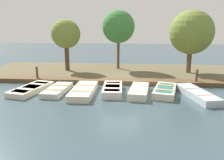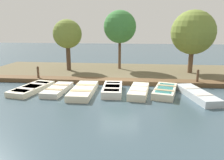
% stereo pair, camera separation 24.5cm
% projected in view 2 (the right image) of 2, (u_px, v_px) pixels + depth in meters
% --- Properties ---
extents(ground_plane, '(80.00, 80.00, 0.00)m').
position_uv_depth(ground_plane, '(120.00, 88.00, 14.01)').
color(ground_plane, '#384C56').
extents(shore_bank, '(8.00, 24.00, 0.14)m').
position_uv_depth(shore_bank, '(124.00, 72.00, 18.82)').
color(shore_bank, brown).
rests_on(shore_bank, ground_plane).
extents(dock_walkway, '(1.06, 19.10, 0.29)m').
position_uv_depth(dock_walkway, '(121.00, 81.00, 15.18)').
color(dock_walkway, brown).
rests_on(dock_walkway, ground_plane).
extents(rowboat_0, '(3.30, 1.84, 0.34)m').
position_uv_depth(rowboat_0, '(32.00, 88.00, 13.35)').
color(rowboat_0, beige).
rests_on(rowboat_0, ground_plane).
extents(rowboat_1, '(2.82, 1.17, 0.33)m').
position_uv_depth(rowboat_1, '(58.00, 89.00, 13.15)').
color(rowboat_1, beige).
rests_on(rowboat_1, ground_plane).
extents(rowboat_2, '(3.45, 1.27, 0.39)m').
position_uv_depth(rowboat_2, '(83.00, 90.00, 12.83)').
color(rowboat_2, beige).
rests_on(rowboat_2, ground_plane).
extents(rowboat_3, '(2.72, 1.23, 0.44)m').
position_uv_depth(rowboat_3, '(112.00, 89.00, 13.00)').
color(rowboat_3, silver).
rests_on(rowboat_3, ground_plane).
extents(rowboat_4, '(2.86, 1.30, 0.43)m').
position_uv_depth(rowboat_4, '(139.00, 91.00, 12.64)').
color(rowboat_4, beige).
rests_on(rowboat_4, ground_plane).
extents(rowboat_5, '(2.96, 1.77, 0.41)m').
position_uv_depth(rowboat_5, '(165.00, 91.00, 12.70)').
color(rowboat_5, beige).
rests_on(rowboat_5, ground_plane).
extents(rowboat_6, '(3.62, 1.77, 0.39)m').
position_uv_depth(rowboat_6, '(197.00, 94.00, 12.10)').
color(rowboat_6, '#B2BCC1').
rests_on(rowboat_6, ground_plane).
extents(mooring_post_near, '(0.16, 0.16, 1.12)m').
position_uv_depth(mooring_post_near, '(38.00, 74.00, 15.61)').
color(mooring_post_near, brown).
rests_on(mooring_post_near, ground_plane).
extents(mooring_post_far, '(0.16, 0.16, 1.12)m').
position_uv_depth(mooring_post_far, '(197.00, 78.00, 14.44)').
color(mooring_post_far, brown).
rests_on(mooring_post_far, ground_plane).
extents(park_tree_far_left, '(2.45, 2.45, 4.49)m').
position_uv_depth(park_tree_far_left, '(67.00, 34.00, 18.57)').
color(park_tree_far_left, '#4C3828').
rests_on(park_tree_far_left, ground_plane).
extents(park_tree_left, '(2.85, 2.85, 5.29)m').
position_uv_depth(park_tree_left, '(120.00, 27.00, 19.11)').
color(park_tree_left, brown).
rests_on(park_tree_left, ground_plane).
extents(park_tree_center, '(3.50, 3.50, 5.18)m').
position_uv_depth(park_tree_center, '(193.00, 33.00, 17.37)').
color(park_tree_center, brown).
rests_on(park_tree_center, ground_plane).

